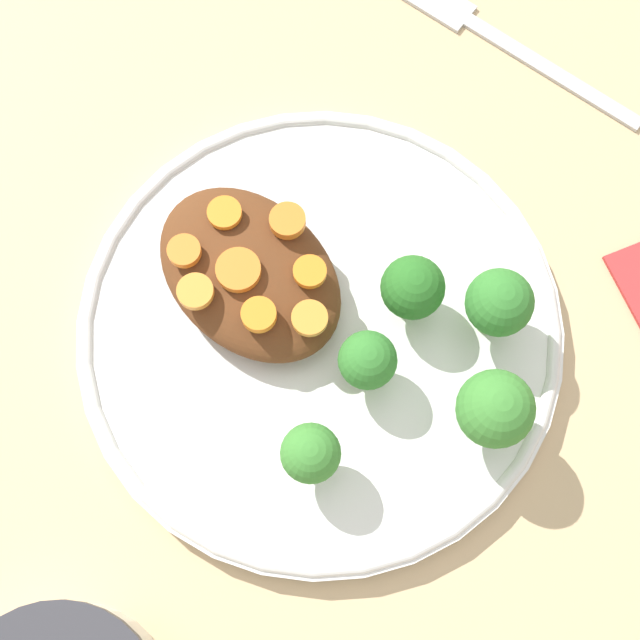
% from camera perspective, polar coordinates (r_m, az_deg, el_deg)
% --- Properties ---
extents(ground_plane, '(4.00, 4.00, 0.00)m').
position_cam_1_polar(ground_plane, '(0.53, 0.00, -0.96)').
color(ground_plane, tan).
extents(plate, '(0.28, 0.28, 0.02)m').
position_cam_1_polar(plate, '(0.52, 0.00, -0.65)').
color(plate, silver).
rests_on(plate, ground_plane).
extents(stew_mound, '(0.12, 0.09, 0.03)m').
position_cam_1_polar(stew_mound, '(0.51, -4.52, 3.01)').
color(stew_mound, '#5B3319').
rests_on(stew_mound, plate).
extents(broccoli_floret_0, '(0.04, 0.04, 0.06)m').
position_cam_1_polar(broccoli_floret_0, '(0.48, 11.13, -5.63)').
color(broccoli_floret_0, '#759E51').
rests_on(broccoli_floret_0, plate).
extents(broccoli_floret_1, '(0.04, 0.04, 0.05)m').
position_cam_1_polar(broccoli_floret_1, '(0.50, 5.93, 2.00)').
color(broccoli_floret_1, '#759E51').
rests_on(broccoli_floret_1, plate).
extents(broccoli_floret_2, '(0.03, 0.03, 0.05)m').
position_cam_1_polar(broccoli_floret_2, '(0.48, 3.06, -2.65)').
color(broccoli_floret_2, '#759E51').
rests_on(broccoli_floret_2, plate).
extents(broccoli_floret_3, '(0.03, 0.03, 0.05)m').
position_cam_1_polar(broccoli_floret_3, '(0.47, -0.60, -8.58)').
color(broccoli_floret_3, '#7FA85B').
rests_on(broccoli_floret_3, plate).
extents(broccoli_floret_4, '(0.04, 0.04, 0.05)m').
position_cam_1_polar(broccoli_floret_4, '(0.49, 11.36, 1.02)').
color(broccoli_floret_4, '#759E51').
rests_on(broccoli_floret_4, plate).
extents(carrot_slice_0, '(0.02, 0.02, 0.00)m').
position_cam_1_polar(carrot_slice_0, '(0.50, -6.31, 6.69)').
color(carrot_slice_0, orange).
rests_on(carrot_slice_0, stew_mound).
extents(carrot_slice_1, '(0.02, 0.02, 0.01)m').
position_cam_1_polar(carrot_slice_1, '(0.49, -0.66, 3.11)').
color(carrot_slice_1, orange).
rests_on(carrot_slice_1, stew_mound).
extents(carrot_slice_2, '(0.02, 0.02, 0.01)m').
position_cam_1_polar(carrot_slice_2, '(0.50, -2.09, 6.37)').
color(carrot_slice_2, orange).
rests_on(carrot_slice_2, stew_mound).
extents(carrot_slice_3, '(0.03, 0.03, 0.01)m').
position_cam_1_polar(carrot_slice_3, '(0.49, -5.25, 3.21)').
color(carrot_slice_3, orange).
rests_on(carrot_slice_3, stew_mound).
extents(carrot_slice_4, '(0.02, 0.02, 0.01)m').
position_cam_1_polar(carrot_slice_4, '(0.48, -3.94, 0.34)').
color(carrot_slice_4, orange).
rests_on(carrot_slice_4, stew_mound).
extents(carrot_slice_5, '(0.02, 0.02, 0.01)m').
position_cam_1_polar(carrot_slice_5, '(0.50, -8.68, 4.39)').
color(carrot_slice_5, orange).
rests_on(carrot_slice_5, stew_mound).
extents(carrot_slice_6, '(0.02, 0.02, 0.01)m').
position_cam_1_polar(carrot_slice_6, '(0.49, -7.98, 1.82)').
color(carrot_slice_6, orange).
rests_on(carrot_slice_6, stew_mound).
extents(carrot_slice_7, '(0.02, 0.02, 0.00)m').
position_cam_1_polar(carrot_slice_7, '(0.48, -0.88, 0.33)').
color(carrot_slice_7, orange).
rests_on(carrot_slice_7, stew_mound).
extents(fork, '(0.19, 0.05, 0.01)m').
position_cam_1_polar(fork, '(0.63, 10.87, 17.61)').
color(fork, '#B5B5B5').
rests_on(fork, ground_plane).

